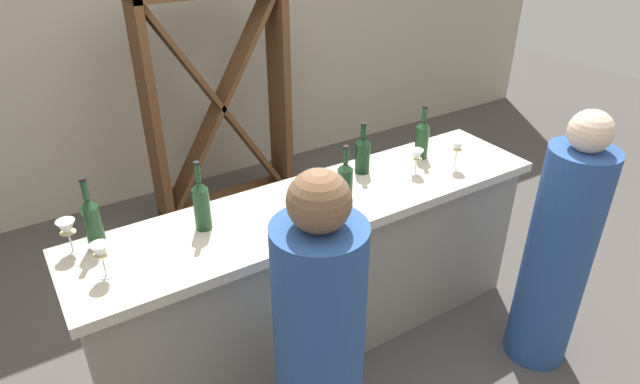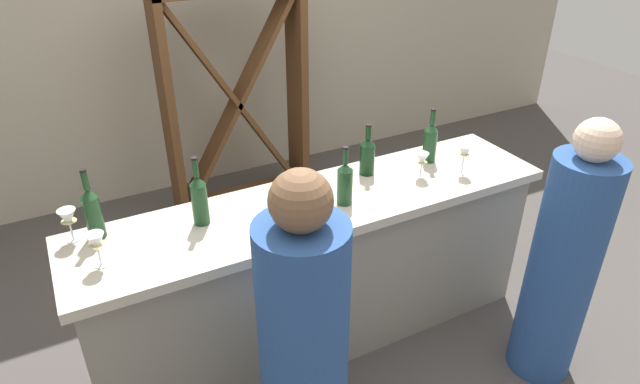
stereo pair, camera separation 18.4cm
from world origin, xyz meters
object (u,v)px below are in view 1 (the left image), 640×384
wine_bottle_second_left_olive_green (201,204)px  wine_glass_near_right (416,157)px  person_center_guest (558,254)px  wine_bottle_second_right_dark_green (363,154)px  wine_bottle_rightmost_olive_green (422,138)px  wine_rack (219,105)px  wine_glass_near_left (457,149)px  person_left_guest (319,350)px  wine_bottle_leftmost_olive_green (93,222)px  wine_glass_near_center (101,255)px  wine_glass_far_left (68,230)px  wine_bottle_center_olive_green (345,181)px

wine_bottle_second_left_olive_green → wine_glass_near_right: size_ratio=2.42×
person_center_guest → wine_bottle_second_right_dark_green: bearing=31.1°
wine_bottle_rightmost_olive_green → wine_glass_near_right: 0.21m
wine_rack → wine_glass_near_left: wine_rack is taller
wine_bottle_second_right_dark_green → person_left_guest: bearing=-134.2°
wine_bottle_leftmost_olive_green → person_center_guest: 2.20m
wine_glass_near_center → wine_glass_far_left: size_ratio=1.00×
wine_bottle_leftmost_olive_green → wine_bottle_rightmost_olive_green: (1.77, -0.08, -0.01)m
wine_rack → wine_glass_near_right: (0.43, -1.67, 0.16)m
wine_bottle_second_left_olive_green → person_center_guest: 1.76m
wine_rack → wine_glass_near_left: (0.66, -1.74, 0.18)m
wine_bottle_second_left_olive_green → wine_bottle_rightmost_olive_green: size_ratio=1.08×
wine_bottle_leftmost_olive_green → wine_glass_near_right: 1.63m
wine_bottle_second_left_olive_green → wine_bottle_leftmost_olive_green: bearing=166.5°
wine_glass_near_center → person_left_guest: person_left_guest is taller
wine_rack → wine_bottle_second_left_olive_green: 1.75m
wine_glass_near_left → person_left_guest: bearing=-155.6°
wine_bottle_second_right_dark_green → person_center_guest: 1.11m
wine_bottle_center_olive_green → wine_glass_near_center: (-1.14, 0.03, -0.01)m
wine_glass_near_left → wine_rack: bearing=110.6°
wine_bottle_center_olive_green → person_center_guest: size_ratio=0.21×
wine_bottle_rightmost_olive_green → wine_glass_near_left: wine_bottle_rightmost_olive_green is taller
wine_rack → wine_glass_far_left: 1.94m
wine_glass_near_right → person_center_guest: (0.36, -0.70, -0.34)m
wine_glass_near_left → wine_glass_near_center: size_ratio=1.03×
wine_glass_far_left → wine_glass_near_center: bearing=-71.9°
wine_bottle_leftmost_olive_green → wine_bottle_center_olive_green: (1.12, -0.26, -0.01)m
wine_glass_far_left → person_center_guest: (2.07, -0.93, -0.35)m
wine_bottle_leftmost_olive_green → person_center_guest: (1.97, -0.91, -0.37)m
wine_glass_near_right → wine_rack: bearing=104.5°
wine_glass_near_left → person_left_guest: 1.39m
wine_bottle_leftmost_olive_green → wine_glass_near_center: bearing=-95.1°
wine_bottle_center_olive_green → person_left_guest: 0.84m
wine_bottle_leftmost_olive_green → wine_bottle_rightmost_olive_green: 1.77m
wine_bottle_second_right_dark_green → wine_glass_near_right: size_ratio=2.05×
wine_bottle_second_right_dark_green → wine_bottle_center_olive_green: bearing=-140.6°
wine_bottle_rightmost_olive_green → wine_glass_far_left: (-1.87, 0.09, -0.01)m
wine_glass_near_center → wine_glass_near_right: wine_glass_near_center is taller
wine_bottle_second_left_olive_green → wine_bottle_second_right_dark_green: (0.93, 0.06, -0.02)m
wine_glass_near_right → wine_glass_near_center: bearing=-179.4°
person_left_guest → person_center_guest: size_ratio=1.03×
wine_glass_near_right → wine_bottle_rightmost_olive_green: bearing=41.0°
wine_bottle_second_left_olive_green → person_left_guest: person_left_guest is taller
wine_bottle_second_right_dark_green → wine_glass_far_left: (-1.48, 0.06, -0.00)m
wine_glass_near_center → person_left_guest: 0.93m
person_center_guest → wine_bottle_center_olive_green: bearing=49.4°
wine_bottle_second_right_dark_green → wine_glass_near_right: 0.29m
wine_glass_far_left → person_center_guest: 2.29m
wine_bottle_center_olive_green → wine_glass_near_left: 0.72m
wine_glass_near_left → wine_glass_far_left: wine_glass_near_left is taller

